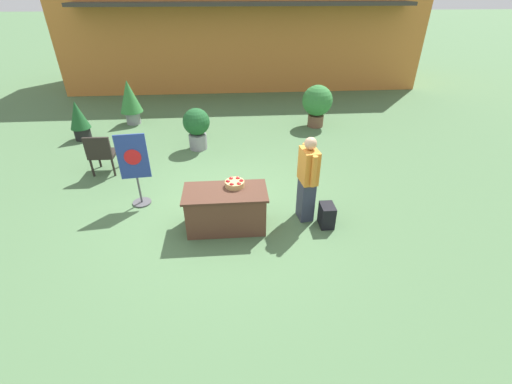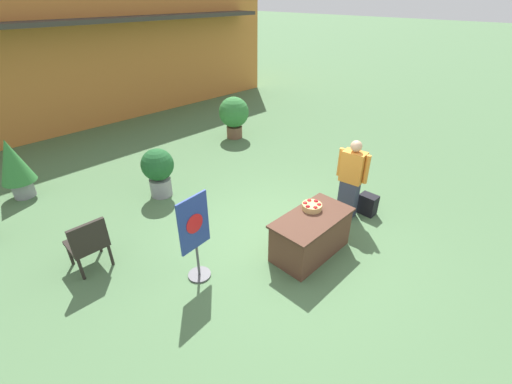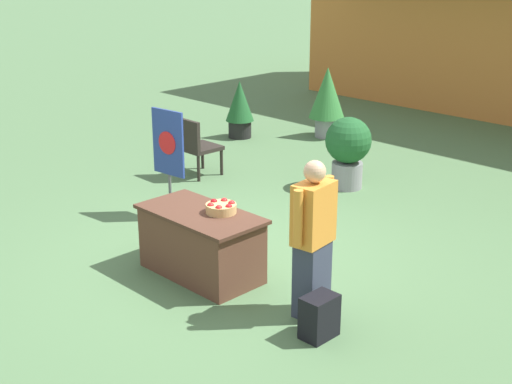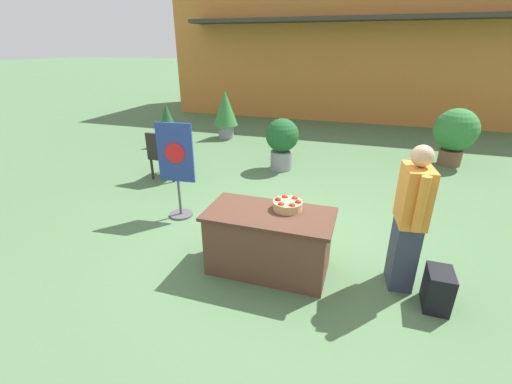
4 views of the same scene
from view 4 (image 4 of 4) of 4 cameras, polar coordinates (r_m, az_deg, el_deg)
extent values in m
plane|color=#4C7047|center=(4.68, 3.05, -8.37)|extent=(120.00, 120.00, 0.00)
cube|color=#C67533|center=(14.21, 19.16, 22.58)|extent=(13.93, 4.14, 5.12)
cube|color=#38332D|center=(11.72, 19.52, 25.66)|extent=(11.84, 0.90, 0.12)
cube|color=brown|center=(4.00, 2.17, -8.46)|extent=(1.35, 0.70, 0.70)
cube|color=#492C20|center=(3.82, 2.25, -3.74)|extent=(1.43, 0.75, 0.04)
cylinder|color=tan|center=(3.88, 5.30, -2.22)|extent=(0.33, 0.33, 0.10)
sphere|color=red|center=(3.85, 7.02, -1.86)|extent=(0.08, 0.08, 0.08)
sphere|color=red|center=(3.95, 6.46, -1.20)|extent=(0.08, 0.08, 0.08)
sphere|color=red|center=(3.97, 4.82, -0.99)|extent=(0.08, 0.08, 0.08)
sphere|color=#A30F14|center=(3.89, 3.66, -1.45)|extent=(0.08, 0.08, 0.08)
sphere|color=red|center=(3.78, 4.20, -2.22)|extent=(0.08, 0.08, 0.08)
sphere|color=red|center=(3.77, 6.00, -2.39)|extent=(0.08, 0.08, 0.08)
cube|color=#33384C|center=(4.07, 23.25, -9.46)|extent=(0.28, 0.37, 0.77)
cube|color=orange|center=(3.76, 24.89, -0.56)|extent=(0.31, 0.45, 0.61)
sphere|color=tan|center=(3.63, 25.98, 5.44)|extent=(0.21, 0.21, 0.21)
cylinder|color=orange|center=(3.52, 25.82, -1.88)|extent=(0.09, 0.09, 0.56)
cylinder|color=orange|center=(3.99, 24.18, 1.24)|extent=(0.09, 0.09, 0.56)
cube|color=black|center=(3.99, 28.02, -14.12)|extent=(0.24, 0.34, 0.42)
cylinder|color=#4C4C51|center=(5.49, -12.35, -3.67)|extent=(0.36, 0.36, 0.03)
cylinder|color=#4C4C51|center=(5.37, -12.61, -0.91)|extent=(0.04, 0.04, 0.55)
cube|color=navy|center=(5.12, -13.31, 6.38)|extent=(0.55, 0.09, 0.88)
cylinder|color=red|center=(5.11, -13.40, 6.32)|extent=(0.31, 0.04, 0.31)
cylinder|color=#28231E|center=(7.41, -14.84, 4.85)|extent=(0.05, 0.05, 0.42)
cylinder|color=#28231E|center=(7.16, -11.69, 4.53)|extent=(0.05, 0.05, 0.42)
cylinder|color=#28231E|center=(7.04, -16.91, 3.67)|extent=(0.05, 0.05, 0.42)
cylinder|color=#28231E|center=(6.79, -13.67, 3.29)|extent=(0.05, 0.05, 0.42)
cube|color=#28231E|center=(7.02, -14.47, 5.93)|extent=(0.56, 0.56, 0.06)
cube|color=#28231E|center=(6.76, -15.81, 7.43)|extent=(0.55, 0.07, 0.46)
cylinder|color=black|center=(9.40, -14.26, 8.50)|extent=(0.43, 0.43, 0.33)
cone|color=#1E5628|center=(9.29, -14.59, 11.71)|extent=(0.53, 0.53, 0.75)
cylinder|color=brown|center=(8.71, 29.56, 5.04)|extent=(0.47, 0.47, 0.34)
sphere|color=#337A38|center=(8.57, 30.38, 8.95)|extent=(0.90, 0.90, 0.90)
cylinder|color=gray|center=(7.34, 4.25, 5.32)|extent=(0.46, 0.46, 0.39)
sphere|color=#1E5628|center=(7.19, 4.38, 9.42)|extent=(0.69, 0.69, 0.69)
cylinder|color=gray|center=(9.92, -5.01, 10.01)|extent=(0.43, 0.43, 0.37)
cone|color=#337A38|center=(9.79, -5.14, 13.79)|extent=(0.68, 0.68, 0.95)
camera|label=1|loc=(2.26, -144.57, 15.97)|focal=24.00mm
camera|label=2|loc=(5.09, -71.88, 25.50)|focal=24.00mm
camera|label=3|loc=(4.92, 126.36, -1.63)|focal=50.00mm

